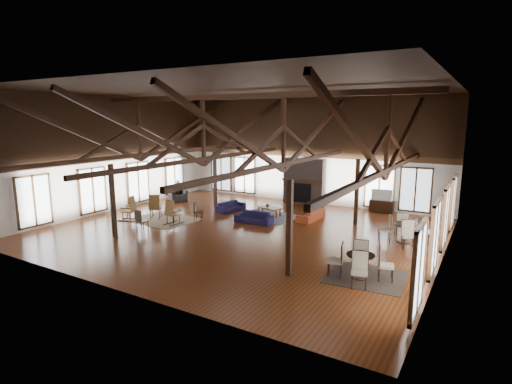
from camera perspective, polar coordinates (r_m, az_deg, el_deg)
The scene contains 31 objects.
floor at distance 17.60m, azimuth -2.05°, elevation -5.53°, with size 16.00×16.00×0.00m, color #633014.
ceiling at distance 16.95m, azimuth -2.18°, elevation 14.35°, with size 16.00×14.00×0.02m, color black.
wall_back at distance 23.19m, azimuth 7.33°, elevation 5.83°, with size 16.00×0.02×6.00m, color silver.
wall_front at distance 11.81m, azimuth -20.80°, elevation 0.72°, with size 16.00×0.02×6.00m, color silver.
wall_left at distance 22.36m, azimuth -19.70°, elevation 5.13°, with size 0.02×14.00×6.00m, color silver.
wall_right at distance 14.39m, azimuth 25.78°, elevation 2.01°, with size 0.02×14.00×6.00m, color silver.
roof_truss at distance 16.94m, azimuth -2.14°, elevation 7.69°, with size 15.60×14.07×3.14m.
post_grid at distance 17.24m, azimuth -2.08°, elevation -0.65°, with size 8.16×7.16×3.05m.
fireplace at distance 23.09m, azimuth 6.90°, elevation 1.55°, with size 2.50×0.69×2.60m.
ceiling_fan at distance 15.84m, azimuth -2.57°, elevation 6.41°, with size 1.60×1.60×0.75m.
sofa_navy_front at distance 18.81m, azimuth -0.30°, elevation -3.64°, with size 1.79×0.70×0.52m, color #19163E.
sofa_navy_left at distance 21.24m, azimuth -3.62°, elevation -2.05°, with size 0.66×1.68×0.49m, color #1A173F.
sofa_orange at distance 19.48m, azimuth 7.79°, elevation -3.25°, with size 0.69×1.77×0.52m, color #AC4421.
coffee_table at distance 20.04m, azimuth 1.93°, elevation -2.35°, with size 1.32×0.94×0.46m.
vase at distance 20.06m, azimuth 1.64°, elevation -1.89°, with size 0.18×0.18×0.18m, color #B2B2B2.
armchair at distance 24.13m, azimuth -11.12°, elevation -0.51°, with size 1.00×0.88×0.65m, color #2C2C2E.
side_table_lamp at distance 24.55m, azimuth -11.07°, elevation 0.03°, with size 0.49×0.49×1.26m.
rocking_chair_a at distance 20.23m, azimuth -14.23°, elevation -2.09°, with size 0.90×1.04×1.19m.
rocking_chair_b at distance 18.86m, azimuth -11.98°, elevation -2.94°, with size 0.54×0.93×1.17m.
rocking_chair_c at distance 20.08m, azimuth -17.49°, elevation -2.35°, with size 1.04×0.77×1.19m.
side_chair_a at distance 19.36m, azimuth -8.46°, elevation -2.52°, with size 0.52×0.52×0.92m.
side_chair_b at distance 17.96m, azimuth -16.20°, elevation -3.71°, with size 0.48×0.48×1.00m.
cafe_table_near at distance 12.86m, azimuth 14.67°, elevation -9.58°, with size 2.06×2.06×1.05m.
cafe_table_far at distance 16.91m, azimuth 20.46°, elevation -5.02°, with size 2.06×2.06×1.06m.
cup_near at distance 12.82m, azimuth 14.47°, elevation -8.31°, with size 0.11×0.11×0.09m, color #B2B2B2.
cup_far at distance 16.87m, azimuth 20.74°, elevation -4.08°, with size 0.12×0.12×0.10m, color #B2B2B2.
tv_console at distance 21.98m, azimuth 17.52°, elevation -1.93°, with size 1.24×0.46×0.62m, color black.
television at distance 21.87m, azimuth 17.56°, elevation -0.37°, with size 1.03×0.14×0.59m, color #B2B2B2.
rug_tan at distance 19.93m, azimuth -13.11°, elevation -3.86°, with size 3.08×2.42×0.01m, color tan.
rug_navy at distance 20.15m, azimuth 1.65°, elevation -3.43°, with size 2.92×2.19×0.01m, color #181945.
rug_dark at distance 13.14m, azimuth 15.46°, elevation -11.60°, with size 2.33×2.11×0.01m, color black.
Camera 1 is at (9.15, -14.22, 4.88)m, focal length 28.00 mm.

